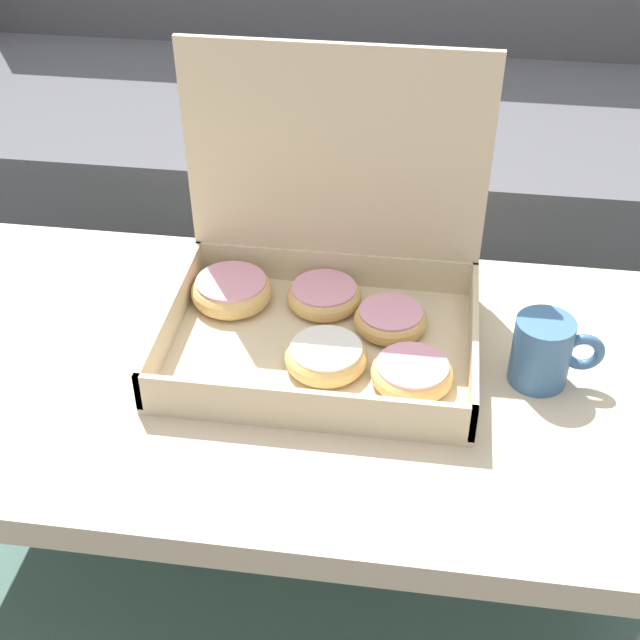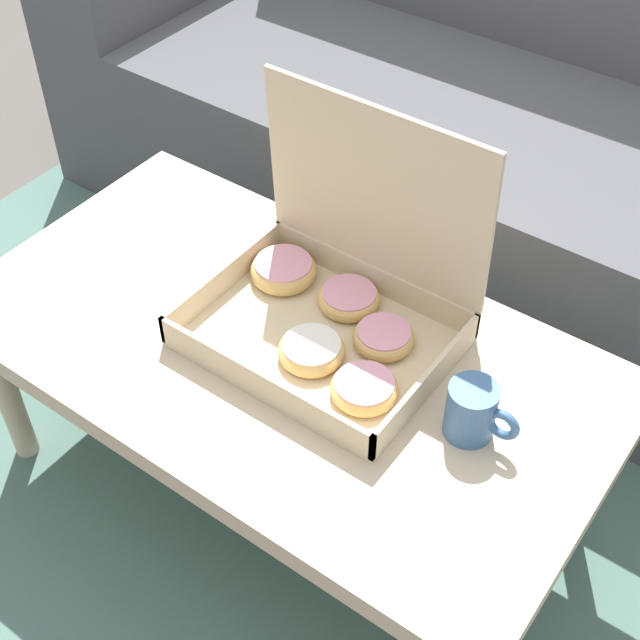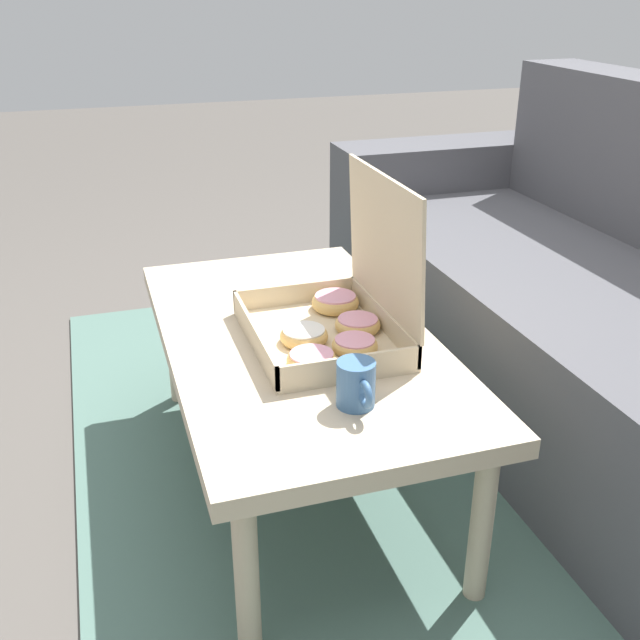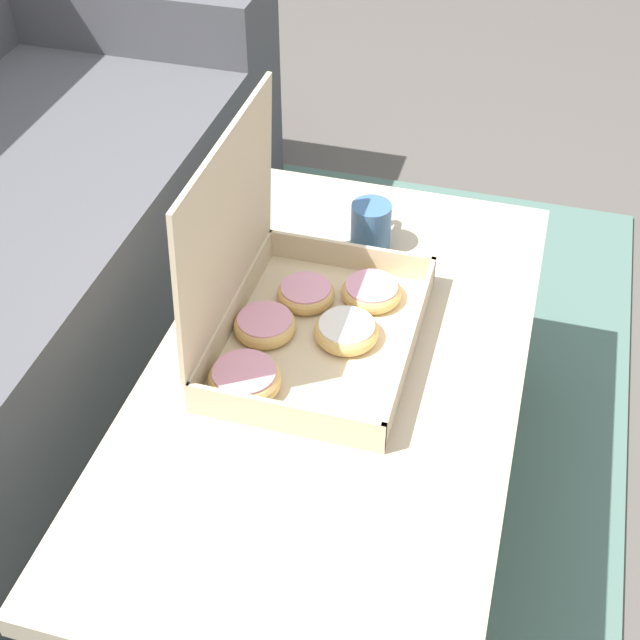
{
  "view_description": "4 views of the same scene",
  "coord_description": "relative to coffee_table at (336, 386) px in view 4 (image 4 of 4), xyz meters",
  "views": [
    {
      "loc": [
        0.17,
        -0.94,
        1.13
      ],
      "look_at": [
        0.05,
        -0.05,
        0.45
      ],
      "focal_mm": 50.0,
      "sensor_mm": 36.0,
      "label": 1
    },
    {
      "loc": [
        0.62,
        -0.84,
        1.41
      ],
      "look_at": [
        0.05,
        -0.05,
        0.45
      ],
      "focal_mm": 50.0,
      "sensor_mm": 36.0,
      "label": 2
    },
    {
      "loc": [
        1.44,
        -0.49,
        1.13
      ],
      "look_at": [
        0.05,
        -0.05,
        0.45
      ],
      "focal_mm": 42.0,
      "sensor_mm": 36.0,
      "label": 3
    },
    {
      "loc": [
        -0.96,
        -0.33,
        1.38
      ],
      "look_at": [
        0.05,
        -0.05,
        0.45
      ],
      "focal_mm": 50.0,
      "sensor_mm": 36.0,
      "label": 4
    }
  ],
  "objects": [
    {
      "name": "ground_plane",
      "position": [
        0.0,
        0.09,
        -0.36
      ],
      "size": [
        12.0,
        12.0,
        0.0
      ],
      "primitive_type": "plane",
      "color": "#514C47"
    },
    {
      "name": "area_rug",
      "position": [
        0.0,
        0.39,
        -0.35
      ],
      "size": [
        2.31,
        1.82,
        0.01
      ],
      "primitive_type": "cube",
      "color": "#4C6B60",
      "rests_on": "ground_plane"
    },
    {
      "name": "coffee_mug",
      "position": [
        0.33,
        0.02,
        0.09
      ],
      "size": [
        0.11,
        0.07,
        0.09
      ],
      "color": "#3D6693",
      "rests_on": "coffee_table"
    },
    {
      "name": "pastry_box",
      "position": [
        0.05,
        0.08,
        0.1
      ],
      "size": [
        0.4,
        0.3,
        0.36
      ],
      "color": "beige",
      "rests_on": "coffee_table"
    },
    {
      "name": "coffee_table",
      "position": [
        0.0,
        0.0,
        0.0
      ],
      "size": [
        1.05,
        0.57,
        0.4
      ],
      "color": "#C6B293",
      "rests_on": "ground_plane"
    }
  ]
}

